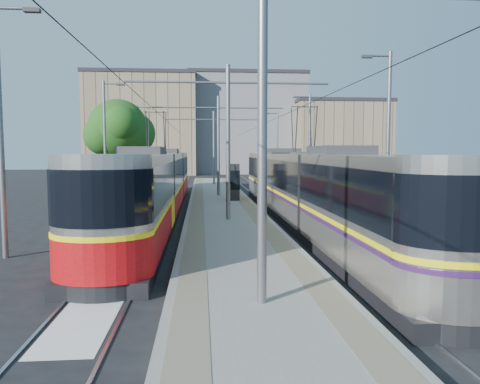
{
  "coord_description": "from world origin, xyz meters",
  "views": [
    {
      "loc": [
        -1.22,
        -13.33,
        3.39
      ],
      "look_at": [
        0.5,
        7.47,
        1.6
      ],
      "focal_mm": 35.0,
      "sensor_mm": 36.0,
      "label": 1
    }
  ],
  "objects": [
    {
      "name": "tram_right",
      "position": [
        3.6,
        8.51,
        1.86
      ],
      "size": [
        2.43,
        28.84,
        5.5
      ],
      "color": "black",
      "rests_on": "ground"
    },
    {
      "name": "catenary",
      "position": [
        0.0,
        14.15,
        4.52
      ],
      "size": [
        9.2,
        70.0,
        7.0
      ],
      "color": "slate",
      "rests_on": "platform"
    },
    {
      "name": "tree",
      "position": [
        -7.42,
        24.52,
        5.08
      ],
      "size": [
        5.17,
        4.78,
        7.51
      ],
      "color": "#382314",
      "rests_on": "ground"
    },
    {
      "name": "tactile_strip_left",
      "position": [
        -1.45,
        17.0,
        0.3
      ],
      "size": [
        0.7,
        50.0,
        0.01
      ],
      "primitive_type": "cube",
      "color": "gray",
      "rests_on": "platform"
    },
    {
      "name": "track_arrow",
      "position": [
        -3.6,
        -3.0,
        0.01
      ],
      "size": [
        1.2,
        5.0,
        0.01
      ],
      "primitive_type": "cube",
      "color": "silver",
      "rests_on": "ground"
    },
    {
      "name": "tactile_strip_right",
      "position": [
        1.45,
        17.0,
        0.3
      ],
      "size": [
        0.7,
        50.0,
        0.01
      ],
      "primitive_type": "cube",
      "color": "gray",
      "rests_on": "platform"
    },
    {
      "name": "ground",
      "position": [
        0.0,
        0.0,
        0.0
      ],
      "size": [
        160.0,
        160.0,
        0.0
      ],
      "primitive_type": "plane",
      "color": "black",
      "rests_on": "ground"
    },
    {
      "name": "building_centre",
      "position": [
        6.0,
        64.0,
        7.86
      ],
      "size": [
        18.36,
        14.28,
        15.7
      ],
      "color": "slate",
      "rests_on": "ground"
    },
    {
      "name": "shelter",
      "position": [
        0.92,
        16.56,
        1.52
      ],
      "size": [
        0.73,
        1.1,
        2.32
      ],
      "rotation": [
        0.0,
        0.0,
        -0.08
      ],
      "color": "black",
      "rests_on": "platform"
    },
    {
      "name": "tram_left",
      "position": [
        -3.6,
        12.04,
        1.71
      ],
      "size": [
        2.43,
        29.98,
        5.5
      ],
      "color": "black",
      "rests_on": "ground"
    },
    {
      "name": "building_right",
      "position": [
        20.0,
        58.0,
        5.62
      ],
      "size": [
        14.28,
        10.2,
        11.21
      ],
      "color": "gray",
      "rests_on": "ground"
    },
    {
      "name": "platform",
      "position": [
        0.0,
        17.0,
        0.15
      ],
      "size": [
        4.0,
        50.0,
        0.3
      ],
      "primitive_type": "cube",
      "color": "gray",
      "rests_on": "ground"
    },
    {
      "name": "building_left",
      "position": [
        -10.0,
        60.0,
        7.53
      ],
      "size": [
        16.32,
        12.24,
        15.03
      ],
      "color": "gray",
      "rests_on": "ground"
    },
    {
      "name": "rails",
      "position": [
        0.0,
        17.0,
        0.02
      ],
      "size": [
        8.71,
        70.0,
        0.03
      ],
      "color": "gray",
      "rests_on": "ground"
    },
    {
      "name": "street_lamps",
      "position": [
        -0.0,
        21.0,
        4.18
      ],
      "size": [
        15.18,
        38.22,
        8.0
      ],
      "color": "slate",
      "rests_on": "ground"
    }
  ]
}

